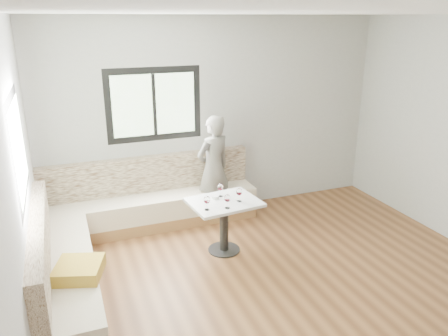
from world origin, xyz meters
The scene contains 9 objects.
room centered at (-0.08, 0.08, 1.41)m, with size 5.01×5.01×2.81m.
banquette centered at (-1.59, 1.62, 0.33)m, with size 2.90×2.80×0.95m.
table centered at (-0.38, 1.23, 0.50)m, with size 0.88×0.72×0.67m.
person centered at (-0.17, 2.18, 0.76)m, with size 0.55×0.36×1.51m, color slate.
olive_ramekin centered at (-0.45, 1.34, 0.69)m, with size 0.09×0.09×0.03m.
wine_glass_a centered at (-0.65, 1.06, 0.79)m, with size 0.08×0.08×0.17m.
wine_glass_b centered at (-0.42, 1.02, 0.79)m, with size 0.08×0.08×0.17m.
wine_glass_c centered at (-0.21, 1.15, 0.79)m, with size 0.08×0.08×0.17m.
wine_glass_d centered at (-0.37, 1.38, 0.79)m, with size 0.08×0.08×0.17m.
Camera 1 is at (-2.12, -3.28, 2.76)m, focal length 35.00 mm.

